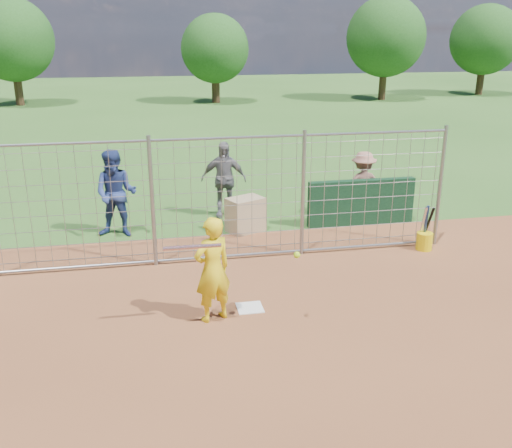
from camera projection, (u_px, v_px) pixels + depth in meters
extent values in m
plane|color=#2D591E|center=(248.00, 303.00, 9.79)|extent=(100.00, 100.00, 0.00)
plane|color=brown|center=(291.00, 412.00, 7.01)|extent=(18.00, 18.00, 0.00)
cube|color=silver|center=(250.00, 308.00, 9.61)|extent=(0.43, 0.43, 0.02)
cube|color=#11381E|center=(361.00, 202.00, 13.57)|extent=(2.60, 0.20, 1.10)
imported|color=yellow|center=(213.00, 270.00, 8.97)|extent=(0.75, 0.64, 1.74)
imported|color=navy|center=(116.00, 194.00, 12.67)|extent=(1.12, 0.96, 1.98)
imported|color=slate|center=(224.00, 180.00, 14.03)|extent=(1.18, 0.68, 1.90)
imported|color=#9C6655|center=(363.00, 185.00, 13.94)|extent=(1.13, 0.70, 1.67)
cube|color=tan|center=(245.00, 215.00, 13.15)|extent=(0.96, 0.83, 0.80)
cylinder|color=silver|center=(192.00, 247.00, 8.43)|extent=(0.86, 0.07, 0.06)
sphere|color=#B3E518|center=(297.00, 255.00, 8.64)|extent=(0.10, 0.10, 0.10)
cylinder|color=yellow|center=(424.00, 241.00, 12.10)|extent=(0.34, 0.34, 0.38)
cylinder|color=silver|center=(423.00, 225.00, 12.02)|extent=(0.06, 0.25, 0.84)
cylinder|color=navy|center=(426.00, 224.00, 12.04)|extent=(0.06, 0.13, 0.85)
cylinder|color=black|center=(428.00, 224.00, 12.05)|extent=(0.10, 0.35, 0.82)
cylinder|color=gray|center=(152.00, 203.00, 10.96)|extent=(0.08, 0.08, 2.60)
cylinder|color=gray|center=(303.00, 194.00, 11.50)|extent=(0.08, 0.08, 2.60)
cylinder|color=gray|center=(440.00, 187.00, 12.04)|extent=(0.08, 0.08, 2.60)
cylinder|color=gray|center=(229.00, 138.00, 10.84)|extent=(9.00, 0.05, 0.05)
cylinder|color=gray|center=(230.00, 256.00, 11.62)|extent=(9.00, 0.05, 0.05)
cube|color=gray|center=(230.00, 201.00, 11.24)|extent=(9.00, 0.02, 2.50)
cylinder|color=#3F2B19|center=(18.00, 84.00, 34.68)|extent=(0.50, 0.50, 2.52)
sphere|color=#26561E|center=(12.00, 40.00, 33.84)|extent=(4.90, 4.90, 4.90)
cylinder|color=#3F2B19|center=(216.00, 85.00, 35.98)|extent=(0.50, 0.50, 2.16)
sphere|color=#26561E|center=(215.00, 49.00, 35.26)|extent=(4.20, 4.20, 4.20)
cylinder|color=#3F2B19|center=(383.00, 80.00, 37.43)|extent=(0.50, 0.50, 2.59)
sphere|color=#26561E|center=(386.00, 37.00, 36.57)|extent=(5.04, 5.04, 5.04)
cylinder|color=#3F2B19|center=(481.00, 77.00, 40.29)|extent=(0.50, 0.50, 2.45)
sphere|color=#26561E|center=(485.00, 40.00, 39.48)|extent=(4.76, 4.76, 4.76)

